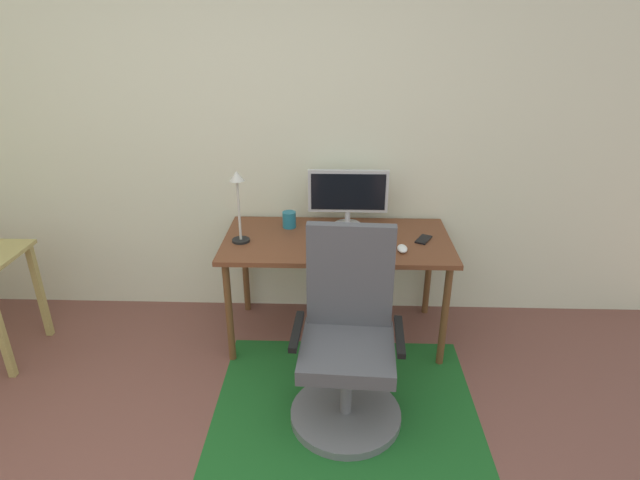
% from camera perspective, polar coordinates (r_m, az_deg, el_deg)
% --- Properties ---
extents(wall_back, '(6.00, 0.10, 2.60)m').
position_cam_1_polar(wall_back, '(3.50, -6.49, 11.93)').
color(wall_back, beige).
rests_on(wall_back, ground).
extents(area_rug, '(1.45, 1.20, 0.01)m').
position_cam_1_polar(area_rug, '(3.03, 2.83, -17.86)').
color(area_rug, '#1A5821').
rests_on(area_rug, ground).
extents(desk, '(1.43, 0.72, 0.72)m').
position_cam_1_polar(desk, '(3.26, 1.90, -0.92)').
color(desk, brown).
rests_on(desk, ground).
extents(monitor, '(0.52, 0.18, 0.38)m').
position_cam_1_polar(monitor, '(3.36, 3.14, 5.16)').
color(monitor, '#B2B2B7').
rests_on(monitor, desk).
extents(keyboard, '(0.43, 0.13, 0.02)m').
position_cam_1_polar(keyboard, '(3.03, 3.39, -1.39)').
color(keyboard, black).
rests_on(keyboard, desk).
extents(computer_mouse, '(0.06, 0.10, 0.03)m').
position_cam_1_polar(computer_mouse, '(3.10, 9.15, -0.95)').
color(computer_mouse, white).
rests_on(computer_mouse, desk).
extents(coffee_cup, '(0.09, 0.09, 0.11)m').
position_cam_1_polar(coffee_cup, '(3.39, -3.45, 2.28)').
color(coffee_cup, '#1F6C85').
rests_on(coffee_cup, desk).
extents(cell_phone, '(0.13, 0.16, 0.01)m').
position_cam_1_polar(cell_phone, '(3.27, 11.46, 0.07)').
color(cell_phone, black).
rests_on(cell_phone, desk).
extents(desk_lamp, '(0.11, 0.11, 0.45)m').
position_cam_1_polar(desk_lamp, '(3.12, -9.13, 4.86)').
color(desk_lamp, black).
rests_on(desk_lamp, desk).
extents(office_chair, '(0.60, 0.60, 1.06)m').
position_cam_1_polar(office_chair, '(2.75, 3.08, -12.33)').
color(office_chair, slate).
rests_on(office_chair, ground).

